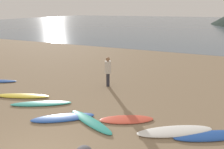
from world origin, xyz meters
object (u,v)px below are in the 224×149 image
Objects in this scene: surfboard_3 at (41,103)px; surfboard_6 at (127,119)px; surfboard_4 at (63,118)px; surfboard_5 at (90,121)px; surfboard_2 at (22,96)px; surfboard_8 at (211,136)px; surfboard_7 at (175,131)px; person_0 at (108,69)px.

surfboard_3 reaches higher than surfboard_6.
surfboard_3 is 1.11× the size of surfboard_4.
surfboard_2 is at bearing -167.54° from surfboard_5.
surfboard_4 reaches higher than surfboard_8.
surfboard_2 is 6.98m from surfboard_7.
surfboard_8 is at bearing -17.57° from surfboard_2.
person_0 reaches higher than surfboard_2.
surfboard_8 is (8.11, 0.10, -0.01)m from surfboard_2.
surfboard_3 is 2.69m from surfboard_5.
surfboard_2 is 4.38m from person_0.
surfboard_7 is 1.14m from surfboard_8.
surfboard_5 is 1.35× the size of person_0.
surfboard_7 is at bearing -85.13° from person_0.
surfboard_5 is at bearing -126.04° from person_0.
surfboard_4 is at bearing -150.12° from surfboard_5.
surfboard_5 is 4.14m from surfboard_8.
surfboard_3 is 1.20× the size of surfboard_5.
surfboard_5 is (1.09, 0.16, 0.01)m from surfboard_4.
surfboard_7 reaches higher than surfboard_5.
surfboard_7 reaches higher than surfboard_4.
surfboard_5 is 1.36m from surfboard_6.
surfboard_3 is at bearing 128.93° from surfboard_4.
surfboard_7 is 1.63× the size of person_0.
surfboard_4 is at bearing 162.65° from surfboard_8.
surfboard_6 is (1.21, 0.64, -0.01)m from surfboard_5.
surfboard_2 is 1.40m from surfboard_3.
surfboard_3 is (1.38, -0.25, -0.01)m from surfboard_2.
surfboard_4 reaches higher than surfboard_3.
person_0 is (-1.89, 2.70, 0.93)m from surfboard_6.
surfboard_7 reaches higher than surfboard_3.
surfboard_5 is at bearing 162.52° from surfboard_7.
surfboard_4 is 0.89× the size of surfboard_7.
surfboard_6 is (3.86, 0.22, -0.00)m from surfboard_3.
surfboard_6 is 0.78× the size of surfboard_8.
surfboard_2 reaches higher than surfboard_4.
surfboard_6 is at bearing -12.12° from surfboard_4.
surfboard_2 is at bearing 155.60° from surfboard_6.
surfboard_5 is 0.84× the size of surfboard_8.
surfboard_3 is 3.87m from surfboard_6.
surfboard_5 reaches higher than surfboard_3.
surfboard_4 is 3.63m from person_0.
surfboard_7 reaches higher than surfboard_6.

